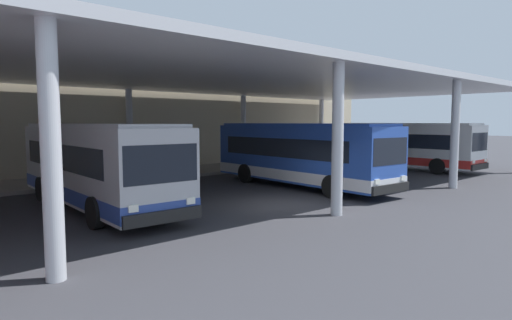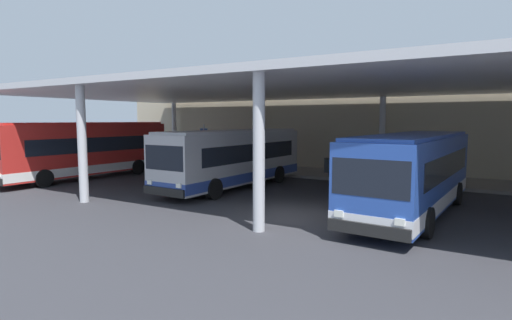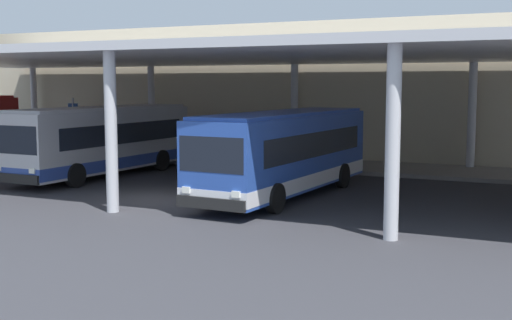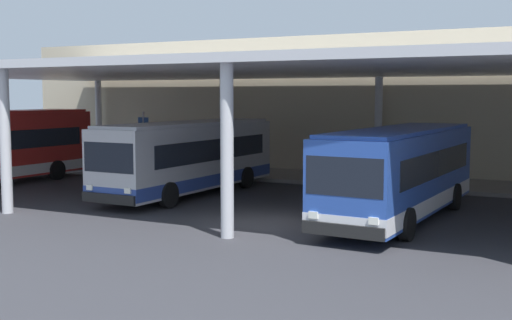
# 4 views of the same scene
# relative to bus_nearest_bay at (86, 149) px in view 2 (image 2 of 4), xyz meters

# --- Properties ---
(ground_plane) EXTENTS (200.00, 200.00, 0.00)m
(ground_plane) POSITION_rel_bus_nearest_bay_xyz_m (15.82, -2.42, -1.84)
(ground_plane) COLOR #333338
(platform_kerb) EXTENTS (42.00, 4.50, 0.18)m
(platform_kerb) POSITION_rel_bus_nearest_bay_xyz_m (15.82, 9.33, -1.75)
(platform_kerb) COLOR gray
(platform_kerb) RESTS_ON ground
(station_building_facade) EXTENTS (48.00, 1.60, 7.60)m
(station_building_facade) POSITION_rel_bus_nearest_bay_xyz_m (15.82, 12.58, 1.96)
(station_building_facade) COLOR #C1B293
(station_building_facade) RESTS_ON ground
(canopy_shelter) EXTENTS (40.00, 17.00, 5.55)m
(canopy_shelter) POSITION_rel_bus_nearest_bay_xyz_m (15.82, 3.08, 3.45)
(canopy_shelter) COLOR silver
(canopy_shelter) RESTS_ON ground
(bus_nearest_bay) EXTENTS (2.98, 11.41, 3.57)m
(bus_nearest_bay) POSITION_rel_bus_nearest_bay_xyz_m (0.00, 0.00, 0.00)
(bus_nearest_bay) COLOR red
(bus_nearest_bay) RESTS_ON ground
(bus_second_bay) EXTENTS (2.92, 10.59, 3.17)m
(bus_second_bay) POSITION_rel_bus_nearest_bay_xyz_m (10.10, 1.91, -0.19)
(bus_second_bay) COLOR #B7B7BC
(bus_second_bay) RESTS_ON ground
(bus_middle_bay) EXTENTS (3.11, 10.65, 3.17)m
(bus_middle_bay) POSITION_rel_bus_nearest_bay_xyz_m (19.73, 0.40, -0.19)
(bus_middle_bay) COLOR #284CA8
(bus_middle_bay) RESTS_ON ground
(bench_waiting) EXTENTS (1.80, 0.45, 0.92)m
(bench_waiting) POSITION_rel_bus_nearest_bay_xyz_m (15.74, 9.40, -1.18)
(bench_waiting) COLOR brown
(bench_waiting) RESTS_ON platform_kerb
(trash_bin) EXTENTS (0.52, 0.52, 0.98)m
(trash_bin) POSITION_rel_bus_nearest_bay_xyz_m (12.68, 9.40, -1.16)
(trash_bin) COLOR #33383D
(trash_bin) RESTS_ON platform_kerb
(banner_sign) EXTENTS (0.70, 0.12, 3.20)m
(banner_sign) POSITION_rel_bus_nearest_bay_xyz_m (2.76, 8.52, 0.14)
(banner_sign) COLOR #B2B2B7
(banner_sign) RESTS_ON platform_kerb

